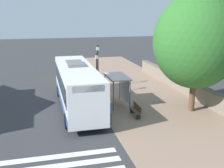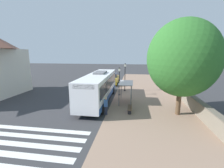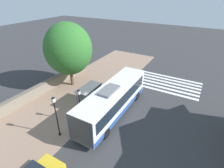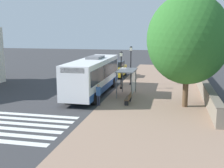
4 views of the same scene
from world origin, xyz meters
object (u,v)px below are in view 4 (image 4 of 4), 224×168
bus (93,75)px  bus_shelter (128,74)px  bench (129,98)px  street_lamp_near (131,62)px  street_lamp_far (121,67)px  pedestrian (98,93)px  shade_tree (188,39)px  parked_car_behind_bus (117,69)px

bus → bus_shelter: bus is taller
bench → street_lamp_near: street_lamp_near is taller
street_lamp_near → street_lamp_far: size_ratio=1.10×
bus → street_lamp_near: (-2.75, -5.27, 0.71)m
bus_shelter → pedestrian: bearing=66.3°
pedestrian → street_lamp_near: size_ratio=0.41×
street_lamp_far → shade_tree: 8.84m
pedestrian → shade_tree: (-6.67, -1.16, 4.18)m
street_lamp_far → pedestrian: bearing=85.4°
bench → street_lamp_near: (1.06, -8.19, 2.04)m
bus_shelter → parked_car_behind_bus: (3.11, -10.29, -1.00)m
bench → pedestrian: bearing=26.6°
pedestrian → street_lamp_far: 6.97m
bus_shelter → pedestrian: size_ratio=1.78×
bus → bus_shelter: (-3.32, 0.06, 0.17)m
street_lamp_near → shade_tree: 10.19m
bus_shelter → shade_tree: shade_tree is taller
pedestrian → shade_tree: 7.96m
bus → bench: 4.98m
bench → bus: bearing=-37.5°
bus_shelter → shade_tree: size_ratio=0.36×
bus_shelter → shade_tree: 6.53m
bus → parked_car_behind_bus: bearing=-91.2°
bus → street_lamp_far: (-2.13, -2.80, 0.48)m
shade_tree → bus: bearing=-19.2°
pedestrian → shade_tree: bearing=-170.1°
street_lamp_far → bus: bearing=52.7°
bus → bus_shelter: size_ratio=3.54×
bus → pedestrian: bearing=111.3°
pedestrian → parked_car_behind_bus: bearing=-84.5°
parked_car_behind_bus → pedestrian: bearing=95.5°
bus → street_lamp_near: size_ratio=2.60×
bench → parked_car_behind_bus: bearing=-74.7°
bench → street_lamp_near: bearing=-82.6°
bus_shelter → street_lamp_far: 3.11m
pedestrian → street_lamp_far: (-0.56, -6.83, 1.26)m
bus_shelter → pedestrian: bus_shelter is taller
street_lamp_near → parked_car_behind_bus: (2.53, -4.95, -1.54)m
bus → shade_tree: (-8.25, 2.87, 3.41)m
bench → parked_car_behind_bus: 13.64m
parked_car_behind_bus → bus: bearing=88.8°
shade_tree → street_lamp_near: bearing=-56.0°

